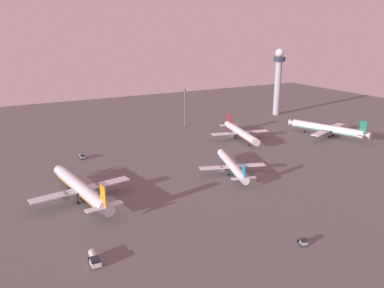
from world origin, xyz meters
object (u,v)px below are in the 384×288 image
airplane_mid_apron (81,189)px  airplane_far_stand (241,133)px  control_tower (278,77)px  airplane_near_gate (232,166)px  cargo_loader (82,156)px  fuel_truck (94,259)px  airplane_terminal_side (328,129)px  pushback_tug (303,242)px  apron_light_west (185,105)px

airplane_mid_apron → airplane_far_stand: 99.85m
control_tower → airplane_near_gate: 124.46m
cargo_loader → fuel_truck: bearing=81.3°
airplane_mid_apron → airplane_near_gate: (60.17, -3.53, -0.93)m
airplane_terminal_side → pushback_tug: 120.38m
pushback_tug → apron_light_west: (34.79, 137.05, 12.09)m
airplane_terminal_side → pushback_tug: bearing=-159.7°
pushback_tug → apron_light_west: bearing=-84.1°
airplane_mid_apron → apron_light_west: bearing=35.6°
control_tower → airplane_terminal_side: control_tower is taller
airplane_mid_apron → fuel_truck: 40.32m
airplane_far_stand → apron_light_west: bearing=-61.6°
airplane_far_stand → pushback_tug: (-46.50, -95.23, -2.89)m
airplane_mid_apron → fuel_truck: (-6.34, -39.71, -3.00)m
airplane_far_stand → pushback_tug: bearing=76.7°
airplane_mid_apron → cargo_loader: 46.59m
fuel_truck → airplane_near_gate: bearing=-147.7°
pushback_tug → cargo_loader: size_ratio=0.83×
control_tower → airplane_far_stand: control_tower is taller
airplane_near_gate → pushback_tug: (-13.83, -54.95, -2.37)m
control_tower → fuel_truck: (-158.29, -117.28, -24.19)m
cargo_loader → apron_light_west: bearing=-152.0°
airplane_near_gate → apron_light_west: bearing=93.2°
airplane_far_stand → airplane_terminal_side: bearing=171.4°
pushback_tug → fuel_truck: fuel_truck is taller
apron_light_west → control_tower: bearing=-0.8°
airplane_near_gate → apron_light_west: (20.96, 82.10, 9.72)m
airplane_mid_apron → cargo_loader: airplane_mid_apron is taller
airplane_terminal_side → apron_light_west: size_ratio=1.95×
control_tower → pushback_tug: size_ratio=12.72×
airplane_near_gate → airplane_terminal_side: airplane_terminal_side is taller
airplane_terminal_side → apron_light_west: (-57.40, 59.71, 8.72)m
airplane_near_gate → fuel_truck: (-66.51, -36.17, -2.07)m
control_tower → pushback_tug: 173.97m
airplane_terminal_side → pushback_tug: (-92.19, -77.34, -3.36)m
airplane_mid_apron → apron_light_west: 113.28m
fuel_truck → apron_light_west: apron_light_west is taller
fuel_truck → cargo_loader: bearing=-97.6°
control_tower → airplane_mid_apron: size_ratio=0.99×
control_tower → airplane_mid_apron: 171.92m
airplane_near_gate → fuel_truck: size_ratio=5.38×
airplane_near_gate → airplane_far_stand: (32.67, 40.28, 0.52)m
airplane_far_stand → apron_light_west: size_ratio=1.78×
airplane_mid_apron → airplane_far_stand: airplane_mid_apron is taller
airplane_near_gate → pushback_tug: 56.72m
airplane_near_gate → fuel_truck: bearing=-133.9°
airplane_far_stand → pushback_tug: 106.02m
airplane_terminal_side → fuel_truck: airplane_terminal_side is taller
fuel_truck → pushback_tug: bearing=164.1°
airplane_near_gate → cargo_loader: bearing=152.9°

